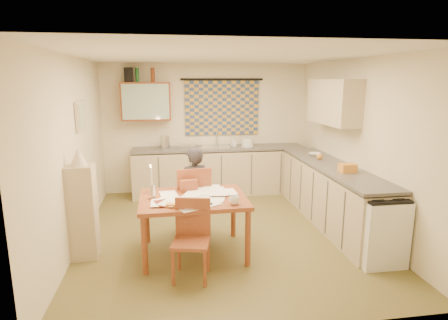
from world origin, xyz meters
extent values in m
cube|color=brown|center=(0.00, 0.00, -0.01)|extent=(4.00, 4.50, 0.02)
cube|color=white|center=(0.00, 0.00, 2.51)|extent=(4.00, 4.50, 0.02)
cube|color=beige|center=(0.00, 2.26, 1.25)|extent=(4.00, 0.02, 2.50)
cube|color=beige|center=(0.00, -2.26, 1.25)|extent=(4.00, 0.02, 2.50)
cube|color=beige|center=(-2.01, 0.00, 1.25)|extent=(0.02, 4.50, 2.50)
cube|color=beige|center=(2.01, 0.00, 1.25)|extent=(0.02, 4.50, 2.50)
cube|color=navy|center=(0.30, 2.22, 1.65)|extent=(1.45, 0.03, 1.05)
cylinder|color=black|center=(0.30, 2.20, 2.20)|extent=(1.60, 0.04, 0.04)
cube|color=#672D12|center=(-1.15, 2.08, 1.80)|extent=(0.90, 0.34, 0.70)
cube|color=#99B2A5|center=(-1.15, 1.91, 1.80)|extent=(0.84, 0.02, 0.64)
cube|color=tan|center=(1.83, 0.55, 1.85)|extent=(0.34, 1.30, 0.70)
cube|color=beige|center=(-1.97, 0.40, 1.70)|extent=(0.04, 0.50, 0.40)
cube|color=silver|center=(-1.95, 0.40, 1.70)|extent=(0.01, 0.42, 0.32)
cube|color=tan|center=(0.20, 1.95, 0.43)|extent=(3.30, 0.60, 0.86)
cube|color=#4C4A48|center=(0.20, 1.95, 0.90)|extent=(3.30, 0.62, 0.04)
cube|color=tan|center=(1.70, 0.16, 0.43)|extent=(0.60, 2.95, 0.86)
cube|color=#4C4A48|center=(1.70, 0.16, 0.90)|extent=(0.62, 2.95, 0.04)
cube|color=white|center=(1.70, -1.16, 0.41)|extent=(0.54, 0.54, 0.81)
cube|color=black|center=(1.70, -1.16, 0.83)|extent=(0.51, 0.51, 0.03)
cube|color=silver|center=(0.14, 1.95, 0.88)|extent=(0.64, 0.56, 0.10)
cylinder|color=silver|center=(0.18, 2.13, 1.06)|extent=(0.04, 0.04, 0.28)
cube|color=silver|center=(-0.41, 1.95, 0.95)|extent=(0.41, 0.38, 0.06)
cylinder|color=silver|center=(-0.83, 1.95, 1.04)|extent=(0.23, 0.23, 0.24)
cylinder|color=white|center=(0.76, 1.95, 1.00)|extent=(0.28, 0.28, 0.16)
imported|color=white|center=(0.50, 2.00, 1.01)|extent=(0.13, 0.13, 0.18)
imported|color=white|center=(1.70, 0.87, 0.94)|extent=(0.31, 0.31, 0.05)
cube|color=orange|center=(1.70, -0.31, 0.98)|extent=(0.23, 0.17, 0.12)
sphere|color=orange|center=(1.65, 0.56, 0.97)|extent=(0.10, 0.10, 0.10)
cube|color=black|center=(-1.44, 2.08, 2.28)|extent=(0.17, 0.21, 0.26)
cylinder|color=#195926|center=(-1.29, 2.08, 2.28)|extent=(0.08, 0.08, 0.26)
cylinder|color=#672D12|center=(-1.01, 2.08, 2.28)|extent=(0.07, 0.07, 0.26)
cube|color=brown|center=(-0.49, -0.60, 0.72)|extent=(1.34, 1.03, 0.05)
cube|color=brown|center=(-0.47, -0.03, 0.50)|extent=(0.51, 0.51, 0.04)
cube|color=brown|center=(-0.44, -0.24, 0.77)|extent=(0.47, 0.09, 0.51)
cube|color=brown|center=(-0.57, -1.22, 0.43)|extent=(0.48, 0.48, 0.04)
cube|color=brown|center=(-0.53, -1.05, 0.67)|extent=(0.40, 0.12, 0.44)
imported|color=black|center=(-0.44, -0.04, 0.65)|extent=(0.67, 0.61, 1.29)
cube|color=tan|center=(-1.84, -0.51, 0.59)|extent=(0.32, 0.30, 1.18)
cone|color=beige|center=(-1.84, -0.51, 1.29)|extent=(0.20, 0.20, 0.22)
cube|color=brown|center=(-0.53, -0.35, 0.83)|extent=(0.24, 0.14, 0.16)
imported|color=white|center=(-0.03, -0.95, 0.80)|extent=(0.20, 0.20, 0.10)
imported|color=maroon|center=(-0.94, -0.84, 0.76)|extent=(0.33, 0.35, 0.02)
imported|color=orange|center=(-0.90, -0.72, 0.76)|extent=(0.19, 0.25, 0.02)
cube|color=orange|center=(-0.76, -0.93, 0.77)|extent=(0.14, 0.11, 0.04)
cube|color=black|center=(-0.35, -0.91, 0.76)|extent=(0.13, 0.06, 0.02)
cylinder|color=silver|center=(-0.98, -0.57, 0.84)|extent=(0.08, 0.08, 0.18)
cylinder|color=white|center=(-0.99, -0.59, 1.04)|extent=(0.03, 0.03, 0.22)
sphere|color=#FFCC66|center=(-1.00, -0.55, 1.16)|extent=(0.02, 0.02, 0.02)
cube|color=white|center=(-0.59, -0.98, 0.75)|extent=(0.31, 0.36, 0.00)
cube|color=white|center=(-0.13, -0.36, 0.75)|extent=(0.28, 0.34, 0.00)
cube|color=white|center=(-0.61, -0.70, 0.75)|extent=(0.29, 0.35, 0.00)
cube|color=white|center=(-0.33, -0.85, 0.76)|extent=(0.33, 0.36, 0.00)
cube|color=white|center=(-0.21, -0.71, 0.76)|extent=(0.29, 0.35, 0.00)
cube|color=white|center=(-0.35, -0.37, 0.76)|extent=(0.27, 0.34, 0.00)
cube|color=white|center=(-0.54, -0.92, 0.76)|extent=(0.26, 0.33, 0.00)
cube|color=white|center=(-0.03, -0.48, 0.76)|extent=(0.23, 0.31, 0.00)
cube|color=white|center=(-0.79, -0.46, 0.76)|extent=(0.25, 0.32, 0.00)
cube|color=white|center=(-0.40, -0.60, 0.77)|extent=(0.22, 0.30, 0.00)
cube|color=white|center=(-0.90, -0.80, 0.77)|extent=(0.21, 0.30, 0.00)
cube|color=white|center=(-0.82, -0.68, 0.77)|extent=(0.32, 0.36, 0.00)
cube|color=white|center=(-0.51, -0.85, 0.77)|extent=(0.23, 0.31, 0.00)
cube|color=white|center=(-0.28, -0.47, 0.77)|extent=(0.27, 0.33, 0.00)
cube|color=white|center=(-0.77, -0.81, 0.77)|extent=(0.33, 0.36, 0.00)
cube|color=white|center=(-0.39, -0.40, 0.77)|extent=(0.27, 0.34, 0.00)
cube|color=white|center=(-0.16, -0.42, 0.78)|extent=(0.22, 0.31, 0.00)
cube|color=white|center=(-0.50, -0.57, 0.78)|extent=(0.30, 0.35, 0.00)
cube|color=white|center=(-0.16, -0.53, 0.78)|extent=(0.24, 0.31, 0.00)
cube|color=white|center=(-0.23, -0.31, 0.78)|extent=(0.27, 0.33, 0.00)
camera|label=1|loc=(-0.79, -5.08, 2.18)|focal=30.00mm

